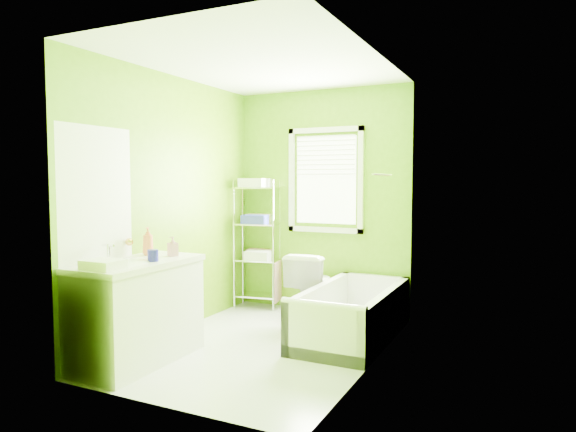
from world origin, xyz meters
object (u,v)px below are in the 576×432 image
at_px(toilet, 311,286).
at_px(wire_shelf_unit, 258,229).
at_px(bathtub, 351,322).
at_px(vanity, 137,308).

height_order(toilet, wire_shelf_unit, wire_shelf_unit).
xyz_separation_m(bathtub, toilet, (-0.62, 0.48, 0.21)).
bearing_deg(wire_shelf_unit, toilet, -16.93).
relative_size(bathtub, toilet, 2.15).
distance_m(vanity, wire_shelf_unit, 2.18).
relative_size(bathtub, wire_shelf_unit, 1.04).
height_order(toilet, vanity, vanity).
relative_size(toilet, vanity, 0.66).
relative_size(bathtub, vanity, 1.41).
bearing_deg(toilet, bathtub, 137.28).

